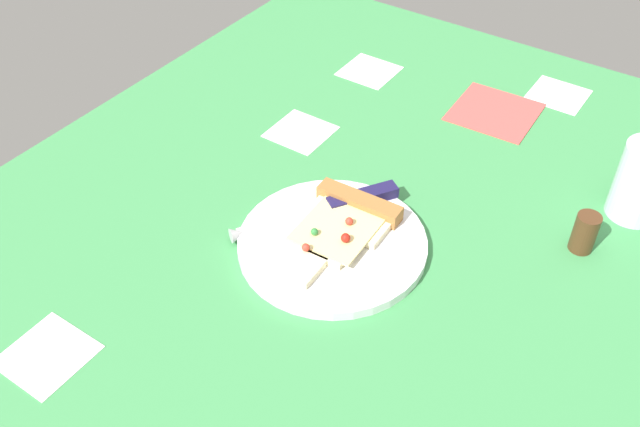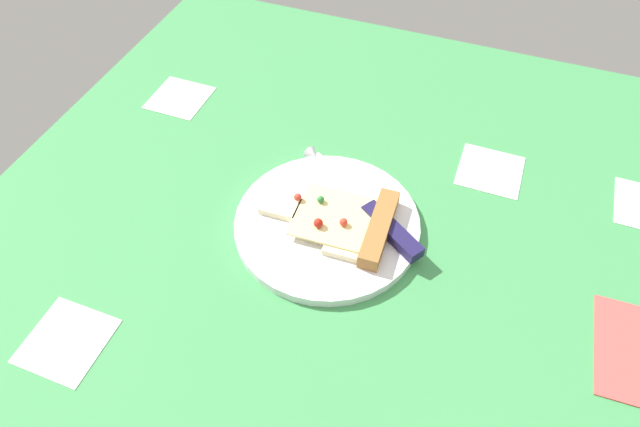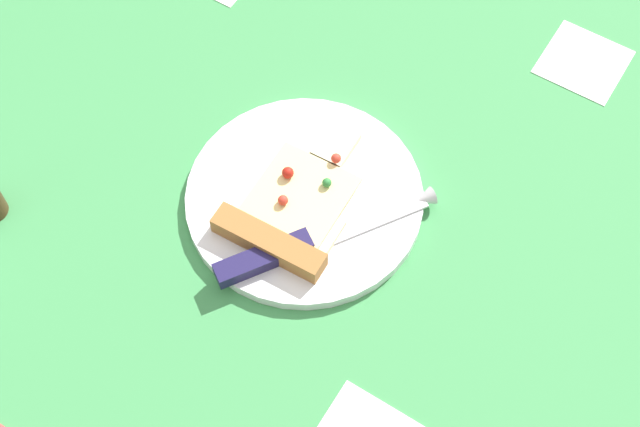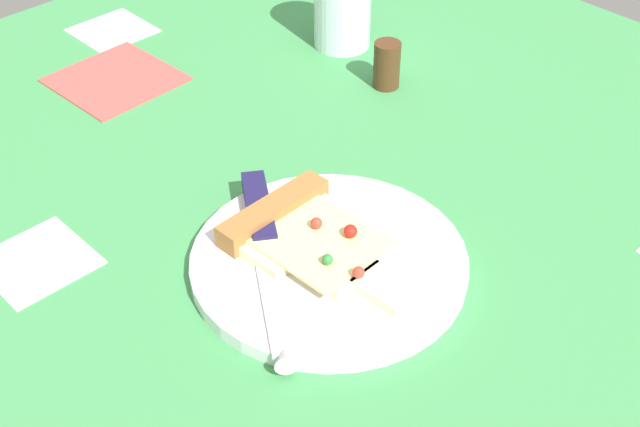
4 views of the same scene
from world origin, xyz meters
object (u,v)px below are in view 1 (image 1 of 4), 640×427
at_px(plate, 332,244).
at_px(pepper_shaker, 585,233).
at_px(pizza_slice, 343,224).
at_px(napkin, 495,111).
at_px(knife, 333,206).

height_order(plate, pepper_shaker, pepper_shaker).
height_order(pizza_slice, napkin, pizza_slice).
xyz_separation_m(pepper_shaker, napkin, (-0.22, 0.23, -0.03)).
height_order(knife, pepper_shaker, pepper_shaker).
distance_m(pepper_shaker, napkin, 0.32).
bearing_deg(pepper_shaker, plate, -146.05).
height_order(pepper_shaker, napkin, pepper_shaker).
relative_size(plate, napkin, 1.89).
height_order(pizza_slice, pepper_shaker, pepper_shaker).
bearing_deg(knife, napkin, -68.93).
distance_m(pizza_slice, pepper_shaker, 0.31).
bearing_deg(napkin, knife, -102.53).
bearing_deg(plate, knife, 122.71).
relative_size(plate, pepper_shaker, 4.44).
relative_size(pizza_slice, napkin, 1.36).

